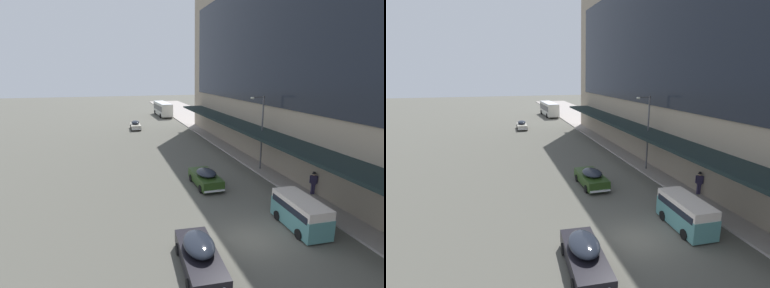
% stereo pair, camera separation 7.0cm
% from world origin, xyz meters
% --- Properties ---
extents(ground, '(240.00, 240.00, 0.00)m').
position_xyz_m(ground, '(0.00, 0.00, 0.00)').
color(ground, '#54524A').
extents(transit_bus_kerbside_front, '(2.92, 10.47, 3.09)m').
position_xyz_m(transit_bus_kerbside_front, '(4.35, 54.02, 1.78)').
color(transit_bus_kerbside_front, beige).
rests_on(transit_bus_kerbside_front, ground).
extents(sedan_second_mid, '(1.84, 4.42, 1.52)m').
position_xyz_m(sedan_second_mid, '(-3.32, 38.34, 0.75)').
color(sedan_second_mid, beige).
rests_on(sedan_second_mid, ground).
extents(sedan_far_back, '(2.12, 5.10, 1.61)m').
position_xyz_m(sedan_far_back, '(-3.76, -1.77, 0.79)').
color(sedan_far_back, black).
rests_on(sedan_far_back, ground).
extents(sedan_oncoming_rear, '(2.05, 4.72, 1.55)m').
position_xyz_m(sedan_oncoming_rear, '(0.09, 9.04, 0.77)').
color(sedan_oncoming_rear, '#264017').
rests_on(sedan_oncoming_rear, ground).
extents(vw_van, '(1.99, 4.59, 1.96)m').
position_xyz_m(vw_van, '(3.62, 0.61, 1.10)').
color(vw_van, teal).
rests_on(vw_van, ground).
extents(pedestrian_at_kerb, '(0.54, 0.42, 1.86)m').
position_xyz_m(pedestrian_at_kerb, '(7.73, 4.64, 1.18)').
color(pedestrian_at_kerb, '#2D2643').
rests_on(pedestrian_at_kerb, sidewalk_kerb).
extents(street_lamp, '(1.50, 0.28, 7.36)m').
position_xyz_m(street_lamp, '(6.69, 11.78, 4.40)').
color(street_lamp, '#4C4C51').
rests_on(street_lamp, sidewalk_kerb).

